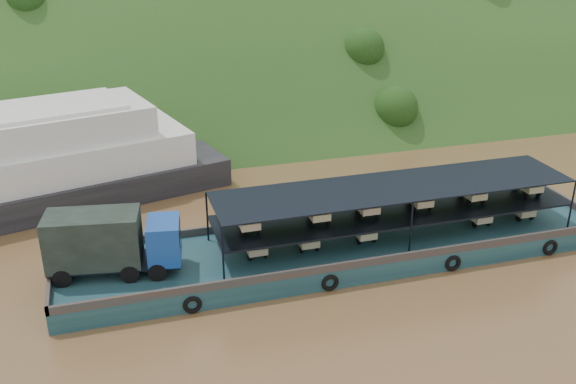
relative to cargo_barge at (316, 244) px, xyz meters
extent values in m
plane|color=brown|center=(1.40, 1.00, -1.24)|extent=(160.00, 160.00, 0.00)
cube|color=#1C3B15|center=(1.40, 37.00, -1.24)|extent=(140.00, 39.60, 39.60)
cube|color=#12303F|center=(1.69, 0.01, -0.64)|extent=(35.00, 7.00, 1.20)
cube|color=#592D19|center=(1.69, 3.41, 0.21)|extent=(35.00, 0.20, 0.50)
cube|color=#592D19|center=(1.69, -3.39, 0.21)|extent=(35.00, 0.20, 0.50)
cube|color=#592D19|center=(19.09, 0.01, 0.21)|extent=(0.20, 7.00, 0.50)
cube|color=#592D19|center=(-15.71, 0.01, 0.21)|extent=(0.20, 7.00, 0.50)
torus|color=black|center=(-8.31, -3.54, -0.69)|extent=(1.06, 0.26, 1.06)
torus|color=black|center=(-0.31, -3.54, -0.69)|extent=(1.06, 0.26, 1.06)
torus|color=black|center=(7.69, -3.54, -0.69)|extent=(1.06, 0.26, 1.06)
torus|color=black|center=(14.69, -3.54, -0.69)|extent=(1.06, 0.26, 1.06)
cylinder|color=black|center=(-14.98, -0.65, 0.50)|extent=(1.12, 0.54, 1.07)
cylinder|color=black|center=(-14.63, 1.57, 0.50)|extent=(1.12, 0.54, 1.07)
cylinder|color=black|center=(-11.38, -1.23, 0.50)|extent=(1.12, 0.54, 1.07)
cylinder|color=black|center=(-11.02, 1.00, 0.50)|extent=(1.12, 0.54, 1.07)
cylinder|color=black|center=(-9.89, -1.47, 0.50)|extent=(1.12, 0.54, 1.07)
cylinder|color=black|center=(-9.53, 0.76, 0.50)|extent=(1.12, 0.54, 1.07)
cube|color=black|center=(-12.05, 0.02, 0.66)|extent=(7.59, 3.49, 0.21)
cube|color=#154194|center=(-9.29, -0.42, 1.89)|extent=(2.21, 2.84, 2.36)
cube|color=black|center=(-8.39, -0.57, 2.32)|extent=(0.40, 2.13, 0.97)
cube|color=black|center=(-13.11, 0.19, 2.22)|extent=(5.50, 3.36, 3.01)
cube|color=black|center=(5.19, 0.01, 1.62)|extent=(23.00, 5.00, 0.12)
cube|color=black|center=(5.19, 0.01, 3.26)|extent=(23.00, 5.00, 0.08)
cylinder|color=black|center=(-6.31, -2.49, 1.61)|extent=(0.12, 0.12, 3.30)
cylinder|color=black|center=(-6.31, 2.51, 1.61)|extent=(0.12, 0.12, 3.30)
cylinder|color=black|center=(5.19, -2.49, 1.61)|extent=(0.12, 0.12, 3.30)
cylinder|color=black|center=(5.19, 2.51, 1.61)|extent=(0.12, 0.12, 3.30)
cylinder|color=black|center=(16.69, -2.49, 1.61)|extent=(0.12, 0.12, 3.30)
cylinder|color=black|center=(16.69, 2.51, 1.61)|extent=(0.12, 0.12, 3.30)
cylinder|color=black|center=(-3.93, 1.06, 0.22)|extent=(0.12, 0.52, 0.52)
cylinder|color=black|center=(-4.43, -0.74, 0.22)|extent=(0.14, 0.52, 0.52)
cylinder|color=black|center=(-3.43, -0.74, 0.22)|extent=(0.14, 0.52, 0.52)
cube|color=#C1B289|center=(-3.93, -0.39, 0.56)|extent=(1.15, 1.50, 0.44)
cube|color=#B6230C|center=(-3.93, 0.76, 0.74)|extent=(0.55, 0.80, 0.80)
cube|color=#B6230C|center=(-3.93, 0.56, 1.24)|extent=(0.50, 0.10, 0.10)
cylinder|color=black|center=(-0.67, 1.06, 0.22)|extent=(0.12, 0.52, 0.52)
cylinder|color=black|center=(-1.17, -0.74, 0.22)|extent=(0.14, 0.52, 0.52)
cylinder|color=black|center=(-0.17, -0.74, 0.22)|extent=(0.14, 0.52, 0.52)
cube|color=#BBB584|center=(-0.67, -0.39, 0.56)|extent=(1.15, 1.50, 0.44)
cube|color=red|center=(-0.67, 0.76, 0.74)|extent=(0.55, 0.80, 0.80)
cube|color=red|center=(-0.67, 0.56, 1.24)|extent=(0.50, 0.10, 0.10)
cylinder|color=black|center=(3.11, 1.06, 0.22)|extent=(0.12, 0.52, 0.52)
cylinder|color=black|center=(2.61, -0.74, 0.22)|extent=(0.14, 0.52, 0.52)
cylinder|color=black|center=(3.61, -0.74, 0.22)|extent=(0.14, 0.52, 0.52)
cube|color=beige|center=(3.11, -0.39, 0.56)|extent=(1.15, 1.50, 0.44)
cube|color=red|center=(3.11, 0.76, 0.74)|extent=(0.55, 0.80, 0.80)
cube|color=red|center=(3.11, 0.56, 1.24)|extent=(0.50, 0.10, 0.10)
cylinder|color=black|center=(11.31, 1.06, 0.22)|extent=(0.12, 0.52, 0.52)
cylinder|color=black|center=(10.81, -0.74, 0.22)|extent=(0.14, 0.52, 0.52)
cylinder|color=black|center=(11.81, -0.74, 0.22)|extent=(0.14, 0.52, 0.52)
cube|color=beige|center=(11.31, -0.39, 0.56)|extent=(1.15, 1.50, 0.44)
cube|color=red|center=(11.31, 0.76, 0.74)|extent=(0.55, 0.80, 0.80)
cube|color=red|center=(11.31, 0.56, 1.24)|extent=(0.50, 0.10, 0.10)
cylinder|color=black|center=(14.64, 1.06, 0.22)|extent=(0.12, 0.52, 0.52)
cylinder|color=black|center=(14.14, -0.74, 0.22)|extent=(0.14, 0.52, 0.52)
cylinder|color=black|center=(15.14, -0.74, 0.22)|extent=(0.14, 0.52, 0.52)
cube|color=#C1B288|center=(14.64, -0.39, 0.56)|extent=(1.15, 1.50, 0.44)
cube|color=red|center=(14.64, 0.76, 0.74)|extent=(0.55, 0.80, 0.80)
cube|color=red|center=(14.64, 0.56, 1.24)|extent=(0.50, 0.10, 0.10)
cylinder|color=black|center=(-4.34, 1.06, 1.94)|extent=(0.12, 0.52, 0.52)
cylinder|color=black|center=(-4.84, -0.74, 1.94)|extent=(0.14, 0.52, 0.52)
cylinder|color=black|center=(-3.84, -0.74, 1.94)|extent=(0.14, 0.52, 0.52)
cube|color=beige|center=(-4.34, -0.39, 2.28)|extent=(1.15, 1.50, 0.44)
cube|color=red|center=(-4.34, 0.76, 2.46)|extent=(0.55, 0.80, 0.80)
cube|color=red|center=(-4.34, 0.56, 2.96)|extent=(0.50, 0.10, 0.10)
cylinder|color=black|center=(-0.01, 1.06, 1.94)|extent=(0.12, 0.52, 0.52)
cylinder|color=black|center=(-0.51, -0.74, 1.94)|extent=(0.14, 0.52, 0.52)
cylinder|color=black|center=(0.49, -0.74, 1.94)|extent=(0.14, 0.52, 0.52)
cube|color=beige|center=(-0.01, -0.39, 2.28)|extent=(1.15, 1.50, 0.44)
cube|color=#194196|center=(-0.01, 0.76, 2.46)|extent=(0.55, 0.80, 0.80)
cube|color=#194196|center=(-0.01, 0.56, 2.96)|extent=(0.50, 0.10, 0.10)
cylinder|color=black|center=(3.21, 1.06, 1.94)|extent=(0.12, 0.52, 0.52)
cylinder|color=black|center=(2.71, -0.74, 1.94)|extent=(0.14, 0.52, 0.52)
cylinder|color=black|center=(3.71, -0.74, 1.94)|extent=(0.14, 0.52, 0.52)
cube|color=beige|center=(3.21, -0.39, 2.28)|extent=(1.15, 1.50, 0.44)
cube|color=red|center=(3.21, 0.76, 2.46)|extent=(0.55, 0.80, 0.80)
cube|color=red|center=(3.21, 0.56, 2.96)|extent=(0.50, 0.10, 0.10)
cylinder|color=black|center=(6.85, 1.06, 1.94)|extent=(0.12, 0.52, 0.52)
cylinder|color=black|center=(6.35, -0.74, 1.94)|extent=(0.14, 0.52, 0.52)
cylinder|color=black|center=(7.35, -0.74, 1.94)|extent=(0.14, 0.52, 0.52)
cube|color=beige|center=(6.85, -0.39, 2.28)|extent=(1.15, 1.50, 0.44)
cube|color=tan|center=(6.85, 0.76, 2.46)|extent=(0.55, 0.80, 0.80)
cube|color=tan|center=(6.85, 0.56, 2.96)|extent=(0.50, 0.10, 0.10)
cylinder|color=black|center=(10.67, 1.06, 1.94)|extent=(0.12, 0.52, 0.52)
cylinder|color=black|center=(10.17, -0.74, 1.94)|extent=(0.14, 0.52, 0.52)
cylinder|color=black|center=(11.17, -0.74, 1.94)|extent=(0.14, 0.52, 0.52)
cube|color=#C7C18D|center=(10.67, -0.39, 2.28)|extent=(1.15, 1.50, 0.44)
cube|color=red|center=(10.67, 0.76, 2.46)|extent=(0.55, 0.80, 0.80)
cube|color=red|center=(10.67, 0.56, 2.96)|extent=(0.50, 0.10, 0.10)
cylinder|color=black|center=(14.91, 1.06, 1.94)|extent=(0.12, 0.52, 0.52)
cylinder|color=black|center=(14.41, -0.74, 1.94)|extent=(0.14, 0.52, 0.52)
cylinder|color=black|center=(15.41, -0.74, 1.94)|extent=(0.14, 0.52, 0.52)
cube|color=beige|center=(14.91, -0.39, 2.28)|extent=(1.15, 1.50, 0.44)
cube|color=beige|center=(14.91, 0.76, 2.46)|extent=(0.55, 0.80, 0.80)
cube|color=beige|center=(14.91, 0.56, 2.96)|extent=(0.50, 0.10, 0.10)
camera|label=1|loc=(-11.80, -33.49, 18.83)|focal=40.00mm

